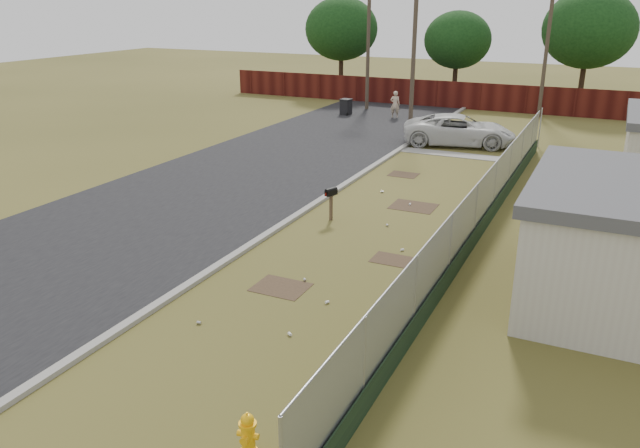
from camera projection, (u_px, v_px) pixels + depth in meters
The scene contains 12 objects.
ground at pixel (377, 231), 20.26m from camera, with size 120.00×120.00×0.00m, color brown.
street at pixel (303, 156), 29.81m from camera, with size 15.10×60.00×0.12m.
chainlink_fence at pixel (482, 212), 19.59m from camera, with size 0.10×27.06×2.02m.
privacy_fence at pixel (423, 93), 43.59m from camera, with size 30.00×0.12×1.80m, color #4A1510.
utility_poles at pixel (443, 41), 37.67m from camera, with size 12.60×8.24×9.00m.
horizon_trees at pixel (527, 41), 38.33m from camera, with size 33.32×31.94×7.78m.
fire_hydrant at pixel (248, 435), 10.23m from camera, with size 0.38×0.39×0.83m.
mailbox at pixel (331, 195), 20.99m from camera, with size 0.33×0.49×1.15m.
pickup_truck at pixel (459, 130), 31.92m from camera, with size 2.59×5.61×1.56m, color silver.
pedestrian at pixel (395, 104), 39.25m from camera, with size 0.61×0.40×1.68m, color #C3AB8F.
trash_bin at pixel (346, 107), 40.41m from camera, with size 0.75×0.81×1.01m.
scattered_litter at pixel (348, 254), 18.38m from camera, with size 2.96×11.75×0.07m.
Camera 1 is at (6.49, -17.91, 7.14)m, focal length 35.00 mm.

